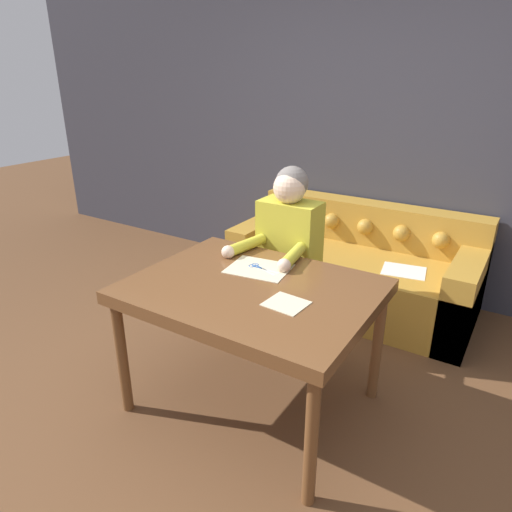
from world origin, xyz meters
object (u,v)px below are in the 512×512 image
Objects in this scene: person at (288,260)px; couch at (355,270)px; dining_table at (252,298)px; scissors at (259,268)px.

couch is at bearing 78.94° from person.
dining_table is at bearing -91.15° from couch.
scissors is at bearing -95.24° from couch.
couch reaches higher than scissors.
couch is 9.19× the size of scissors.
scissors is (0.05, -0.44, 0.12)m from person.
scissors is (-0.09, 0.21, 0.08)m from dining_table.
person is 0.46m from scissors.
person reaches higher than couch.
person is 6.14× the size of scissors.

